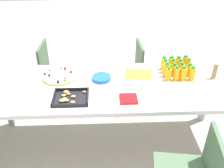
% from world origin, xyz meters
% --- Properties ---
extents(ground_plane, '(12.00, 12.00, 0.00)m').
position_xyz_m(ground_plane, '(0.00, 0.00, 0.00)').
color(ground_plane, '#B2A899').
extents(party_table, '(2.40, 0.83, 0.74)m').
position_xyz_m(party_table, '(0.00, 0.00, 0.68)').
color(party_table, silver).
rests_on(party_table, ground_plane).
extents(chair_near_right, '(0.42, 0.42, 0.83)m').
position_xyz_m(chair_near_right, '(0.63, -0.73, 0.50)').
color(chair_near_right, '#4C6B4C').
rests_on(chair_near_right, ground_plane).
extents(chair_near_left, '(0.42, 0.42, 0.83)m').
position_xyz_m(chair_near_left, '(-0.51, -0.72, 0.50)').
color(chair_near_left, '#4C6B4C').
rests_on(chair_near_left, ground_plane).
extents(juice_bottle_0, '(0.06, 0.06, 0.14)m').
position_xyz_m(juice_bottle_0, '(-0.79, -0.29, 0.80)').
color(juice_bottle_0, '#F9AE14').
rests_on(juice_bottle_0, party_table).
extents(juice_bottle_1, '(0.06, 0.06, 0.13)m').
position_xyz_m(juice_bottle_1, '(-0.72, -0.29, 0.80)').
color(juice_bottle_1, '#F9AC14').
rests_on(juice_bottle_1, party_table).
extents(juice_bottle_2, '(0.06, 0.06, 0.14)m').
position_xyz_m(juice_bottle_2, '(-0.65, -0.29, 0.80)').
color(juice_bottle_2, '#F9AC14').
rests_on(juice_bottle_2, party_table).
extents(juice_bottle_3, '(0.06, 0.06, 0.14)m').
position_xyz_m(juice_bottle_3, '(-0.57, -0.28, 0.80)').
color(juice_bottle_3, '#FAAC14').
rests_on(juice_bottle_3, party_table).
extents(juice_bottle_4, '(0.05, 0.05, 0.15)m').
position_xyz_m(juice_bottle_4, '(-0.80, -0.21, 0.81)').
color(juice_bottle_4, '#F9AD14').
rests_on(juice_bottle_4, party_table).
extents(juice_bottle_5, '(0.05, 0.05, 0.14)m').
position_xyz_m(juice_bottle_5, '(-0.72, -0.21, 0.80)').
color(juice_bottle_5, '#F9AC14').
rests_on(juice_bottle_5, party_table).
extents(juice_bottle_6, '(0.06, 0.06, 0.14)m').
position_xyz_m(juice_bottle_6, '(-0.65, -0.21, 0.81)').
color(juice_bottle_6, '#FAAE14').
rests_on(juice_bottle_6, party_table).
extents(juice_bottle_7, '(0.05, 0.05, 0.14)m').
position_xyz_m(juice_bottle_7, '(-0.57, -0.21, 0.81)').
color(juice_bottle_7, '#F9AC14').
rests_on(juice_bottle_7, party_table).
extents(juice_bottle_8, '(0.06, 0.06, 0.13)m').
position_xyz_m(juice_bottle_8, '(-0.79, -0.14, 0.80)').
color(juice_bottle_8, '#F9AD14').
rests_on(juice_bottle_8, party_table).
extents(juice_bottle_9, '(0.05, 0.05, 0.14)m').
position_xyz_m(juice_bottle_9, '(-0.71, -0.14, 0.80)').
color(juice_bottle_9, '#F9AC14').
rests_on(juice_bottle_9, party_table).
extents(juice_bottle_10, '(0.05, 0.05, 0.13)m').
position_xyz_m(juice_bottle_10, '(-0.64, -0.14, 0.80)').
color(juice_bottle_10, '#FAAE14').
rests_on(juice_bottle_10, party_table).
extents(juice_bottle_11, '(0.06, 0.06, 0.15)m').
position_xyz_m(juice_bottle_11, '(-0.57, -0.14, 0.81)').
color(juice_bottle_11, '#F9AC14').
rests_on(juice_bottle_11, party_table).
extents(juice_bottle_12, '(0.06, 0.06, 0.14)m').
position_xyz_m(juice_bottle_12, '(-0.80, -0.06, 0.80)').
color(juice_bottle_12, '#FAAE14').
rests_on(juice_bottle_12, party_table).
extents(juice_bottle_13, '(0.06, 0.06, 0.14)m').
position_xyz_m(juice_bottle_13, '(-0.71, -0.06, 0.81)').
color(juice_bottle_13, '#FAAE14').
rests_on(juice_bottle_13, party_table).
extents(juice_bottle_14, '(0.05, 0.05, 0.14)m').
position_xyz_m(juice_bottle_14, '(-0.65, -0.07, 0.80)').
color(juice_bottle_14, '#FAAC14').
rests_on(juice_bottle_14, party_table).
extents(juice_bottle_15, '(0.06, 0.06, 0.14)m').
position_xyz_m(juice_bottle_15, '(-0.57, -0.07, 0.80)').
color(juice_bottle_15, '#F9AC14').
rests_on(juice_bottle_15, party_table).
extents(fruit_pizza, '(0.33, 0.33, 0.05)m').
position_xyz_m(fruit_pizza, '(0.46, -0.16, 0.75)').
color(fruit_pizza, tan).
rests_on(fruit_pizza, party_table).
extents(snack_tray, '(0.30, 0.24, 0.04)m').
position_xyz_m(snack_tray, '(0.33, 0.21, 0.75)').
color(snack_tray, black).
rests_on(snack_tray, party_table).
extents(plate_stack, '(0.18, 0.18, 0.03)m').
position_xyz_m(plate_stack, '(0.06, -0.10, 0.76)').
color(plate_stack, blue).
rests_on(plate_stack, party_table).
extents(napkin_stack, '(0.15, 0.15, 0.01)m').
position_xyz_m(napkin_stack, '(-0.17, 0.23, 0.75)').
color(napkin_stack, red).
rests_on(napkin_stack, party_table).
extents(cardboard_tube, '(0.04, 0.04, 0.16)m').
position_xyz_m(cardboard_tube, '(-1.01, -0.08, 0.82)').
color(cardboard_tube, '#9E7A56').
rests_on(cardboard_tube, party_table).
extents(paper_folder, '(0.29, 0.24, 0.01)m').
position_xyz_m(paper_folder, '(-0.31, -0.18, 0.74)').
color(paper_folder, yellow).
rests_on(paper_folder, party_table).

